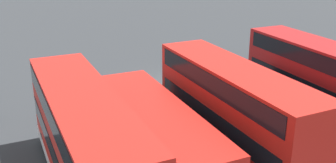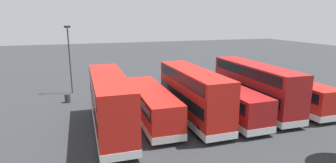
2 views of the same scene
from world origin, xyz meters
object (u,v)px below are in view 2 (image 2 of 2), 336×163
at_px(bus_double_decker_sixth, 110,102).
at_px(lamp_post_tall, 69,55).
at_px(car_hatchback_silver, 244,77).
at_px(waste_bin_yellow, 68,98).
at_px(bus_double_decker_fourth, 193,93).
at_px(bus_single_deck_near_end, 286,90).
at_px(bus_single_deck_third, 226,99).
at_px(bus_single_deck_fifth, 151,104).
at_px(bus_double_decker_second, 254,85).

relative_size(bus_double_decker_sixth, lamp_post_tall, 1.44).
distance_m(car_hatchback_silver, waste_bin_yellow, 23.68).
bearing_deg(lamp_post_tall, bus_double_decker_fourth, 128.29).
distance_m(bus_single_deck_near_end, bus_single_deck_third, 7.54).
xyz_separation_m(bus_double_decker_sixth, lamp_post_tall, (3.03, -13.17, 2.25)).
xyz_separation_m(bus_double_decker_sixth, car_hatchback_silver, (-20.10, -11.45, -1.75)).
distance_m(bus_single_deck_fifth, lamp_post_tall, 14.26).
relative_size(bus_single_deck_near_end, bus_double_decker_fourth, 1.09).
relative_size(bus_double_decker_second, bus_double_decker_fourth, 1.10).
bearing_deg(bus_double_decker_second, bus_single_deck_fifth, 0.01).
bearing_deg(bus_double_decker_second, waste_bin_yellow, -25.29).
height_order(bus_double_decker_fourth, car_hatchback_silver, bus_double_decker_fourth).
distance_m(bus_single_deck_near_end, bus_single_deck_fifth, 14.36).
distance_m(bus_single_deck_fifth, bus_double_decker_sixth, 3.85).
xyz_separation_m(bus_single_deck_near_end, lamp_post_tall, (21.03, -12.20, 3.08)).
distance_m(bus_single_deck_near_end, bus_double_decker_fourth, 10.85).
bearing_deg(bus_single_deck_near_end, lamp_post_tall, -30.12).
xyz_separation_m(bus_single_deck_near_end, bus_single_deck_fifth, (14.36, 0.02, -0.00)).
bearing_deg(bus_single_deck_fifth, car_hatchback_silver, -147.46).
height_order(bus_single_deck_near_end, bus_single_deck_fifth, same).
xyz_separation_m(lamp_post_tall, waste_bin_yellow, (0.45, 3.91, -4.23)).
relative_size(bus_single_deck_near_end, lamp_post_tall, 1.46).
bearing_deg(bus_double_decker_second, bus_double_decker_sixth, 3.85).
bearing_deg(bus_double_decker_second, lamp_post_tall, -35.51).
bearing_deg(bus_double_decker_fourth, bus_single_deck_near_end, -175.93).
height_order(lamp_post_tall, waste_bin_yellow, lamp_post_tall).
xyz_separation_m(bus_single_deck_third, lamp_post_tall, (13.53, -13.01, 3.08)).
xyz_separation_m(bus_double_decker_fourth, lamp_post_tall, (10.24, -12.97, 2.26)).
bearing_deg(bus_single_deck_fifth, lamp_post_tall, -61.38).
bearing_deg(waste_bin_yellow, bus_double_decker_sixth, 110.61).
height_order(bus_single_deck_near_end, lamp_post_tall, lamp_post_tall).
xyz_separation_m(bus_double_decker_fourth, bus_single_deck_fifth, (3.57, -0.75, -0.83)).
distance_m(bus_double_decker_second, bus_single_deck_third, 3.77).
bearing_deg(bus_single_deck_fifth, waste_bin_yellow, -49.40).
relative_size(bus_single_deck_fifth, waste_bin_yellow, 11.28).
height_order(bus_double_decker_second, waste_bin_yellow, bus_double_decker_second).
bearing_deg(bus_double_decker_second, bus_double_decker_fourth, 6.21).
distance_m(bus_double_decker_sixth, car_hatchback_silver, 23.19).
bearing_deg(bus_double_decker_second, bus_single_deck_third, 12.39).
xyz_separation_m(bus_single_deck_fifth, waste_bin_yellow, (7.12, -8.31, -1.15)).
height_order(bus_single_deck_third, bus_single_deck_fifth, same).
xyz_separation_m(bus_single_deck_near_end, bus_double_decker_sixth, (18.00, 0.97, 0.83)).
distance_m(bus_double_decker_fourth, waste_bin_yellow, 14.15).
distance_m(bus_double_decker_fourth, bus_double_decker_sixth, 7.21).
bearing_deg(bus_single_deck_fifth, bus_double_decker_sixth, 14.59).
height_order(bus_double_decker_fourth, bus_single_deck_fifth, bus_double_decker_fourth).
bearing_deg(bus_single_deck_near_end, bus_double_decker_fourth, 4.07).
xyz_separation_m(bus_double_decker_fourth, waste_bin_yellow, (10.69, -9.05, -1.97)).
bearing_deg(bus_double_decker_sixth, bus_single_deck_third, -179.13).
bearing_deg(waste_bin_yellow, bus_single_deck_fifth, 130.60).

